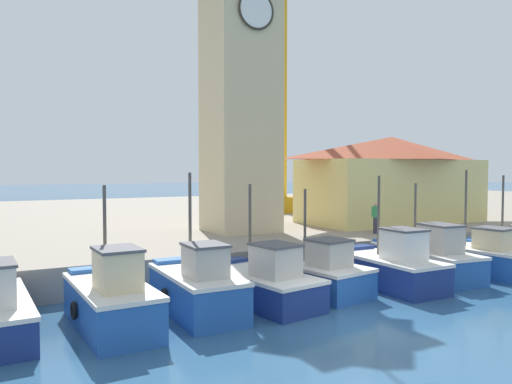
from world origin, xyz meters
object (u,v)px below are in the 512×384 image
fishing_boat_center (261,283)px  clock_tower (240,76)px  fishing_boat_right_outer (426,258)px  warehouse_right (391,179)px  port_crane_near (283,105)px  fishing_boat_mid_left (197,288)px  fishing_boat_right_inner (390,267)px  fishing_boat_mid_right (315,274)px  fishing_boat_far_right (477,257)px  dock_worker_near_tower (375,217)px  fishing_boat_left_inner (111,300)px

fishing_boat_center → clock_tower: (3.81, 9.27, 8.75)m
fishing_boat_right_outer → warehouse_right: (6.15, 8.65, 3.17)m
fishing_boat_center → port_crane_near: size_ratio=0.23×
fishing_boat_mid_left → warehouse_right: warehouse_right is taller
warehouse_right → port_crane_near: port_crane_near is taller
clock_tower → fishing_boat_right_inner: bearing=-80.2°
fishing_boat_right_outer → warehouse_right: warehouse_right is taller
fishing_boat_mid_right → port_crane_near: size_ratio=0.21×
fishing_boat_center → fishing_boat_right_inner: 5.46m
clock_tower → port_crane_near: size_ratio=0.80×
fishing_boat_right_inner → fishing_boat_far_right: 5.11m
fishing_boat_center → dock_worker_near_tower: bearing=28.2°
warehouse_right → port_crane_near: bearing=103.8°
fishing_boat_left_inner → warehouse_right: size_ratio=0.40×
fishing_boat_center → dock_worker_near_tower: (9.48, 5.08, 1.35)m
fishing_boat_right_inner → fishing_boat_mid_right: bearing=168.2°
fishing_boat_far_right → clock_tower: size_ratio=0.27×
fishing_boat_mid_left → clock_tower: (6.16, 9.36, 8.65)m
fishing_boat_far_right → warehouse_right: size_ratio=0.40×
fishing_boat_mid_right → fishing_boat_right_inner: (3.00, -0.63, 0.08)m
fishing_boat_mid_left → fishing_boat_mid_right: size_ratio=0.98×
fishing_boat_left_inner → port_crane_near: (17.06, 18.72, 8.68)m
dock_worker_near_tower → fishing_boat_mid_left: bearing=-156.4°
fishing_boat_mid_right → fishing_boat_far_right: bearing=-3.9°
fishing_boat_far_right → clock_tower: bearing=125.5°
fishing_boat_mid_left → fishing_boat_mid_right: bearing=5.3°
fishing_boat_mid_left → fishing_boat_far_right: bearing=-0.5°
fishing_boat_right_outer → port_crane_near: 20.36m
fishing_boat_center → port_crane_near: 23.69m
clock_tower → port_crane_near: bearing=48.1°
fishing_boat_center → fishing_boat_right_outer: (8.17, 0.44, 0.06)m
warehouse_right → clock_tower: bearing=179.0°
clock_tower → warehouse_right: 11.88m
fishing_boat_right_inner → port_crane_near: bearing=70.6°
fishing_boat_center → dock_worker_near_tower: size_ratio=3.05×
fishing_boat_right_inner → port_crane_near: port_crane_near is taller
fishing_boat_mid_right → warehouse_right: size_ratio=0.39×
fishing_boat_far_right → port_crane_near: 20.63m
fishing_boat_right_inner → fishing_boat_far_right: fishing_boat_far_right is taller
dock_worker_near_tower → fishing_boat_left_inner: bearing=-159.7°
fishing_boat_right_inner → port_crane_near: size_ratio=0.22×
fishing_boat_right_outer → dock_worker_near_tower: fishing_boat_right_outer is taller
fishing_boat_right_outer → warehouse_right: bearing=54.6°
fishing_boat_left_inner → clock_tower: clock_tower is taller
clock_tower → fishing_boat_mid_right: bearing=-98.6°
fishing_boat_left_inner → port_crane_near: bearing=47.7°
fishing_boat_left_inner → fishing_boat_mid_right: size_ratio=1.04×
fishing_boat_left_inner → clock_tower: size_ratio=0.27×
fishing_boat_mid_right → warehouse_right: bearing=36.3°
fishing_boat_right_inner → dock_worker_near_tower: (4.02, 5.34, 1.28)m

